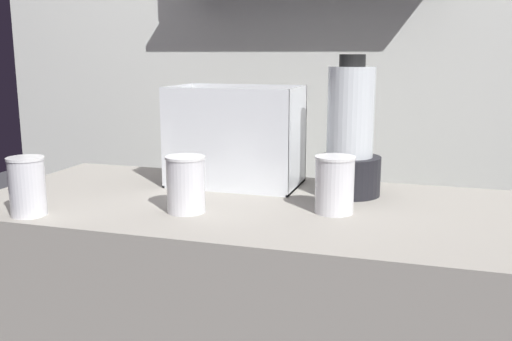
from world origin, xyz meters
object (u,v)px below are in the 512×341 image
Objects in this scene: blender_pitcher at (350,140)px; carrot_display_bin at (236,154)px; juice_cup_mango_far_left at (28,190)px; juice_cup_beet_middle at (334,187)px; juice_cup_beet_left at (186,186)px.

carrot_display_bin is at bearing 175.83° from blender_pitcher.
juice_cup_beet_middle is (0.66, 0.22, 0.00)m from juice_cup_mango_far_left.
juice_cup_beet_left is 0.99× the size of juice_cup_beet_middle.
carrot_display_bin is at bearing 51.40° from juice_cup_mango_far_left.
carrot_display_bin is at bearing 86.92° from juice_cup_beet_left.
carrot_display_bin reaches higher than juice_cup_mango_far_left.
juice_cup_mango_far_left reaches higher than juice_cup_beet_middle.
blender_pitcher reaches higher than carrot_display_bin.
carrot_display_bin is 0.37m from juice_cup_beet_middle.
blender_pitcher is at bearing -4.17° from carrot_display_bin.
juice_cup_beet_middle is at bearing 16.10° from juice_cup_beet_left.
blender_pitcher is at bearing 39.95° from juice_cup_beet_left.
juice_cup_mango_far_left is at bearing -161.09° from juice_cup_beet_middle.
juice_cup_mango_far_left is at bearing -148.27° from blender_pitcher.
carrot_display_bin is 0.55m from juice_cup_mango_far_left.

